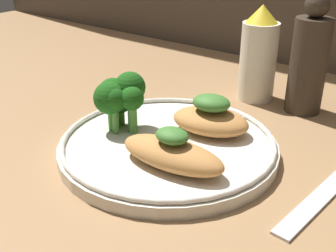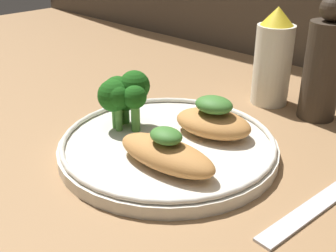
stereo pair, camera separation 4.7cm
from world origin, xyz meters
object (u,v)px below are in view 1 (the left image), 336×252
(broccoli_bunch, at_px, (119,96))
(pepper_grinder, at_px, (309,61))
(sauce_bottle, at_px, (260,56))
(plate, at_px, (168,145))

(broccoli_bunch, xyz_separation_m, pepper_grinder, (0.14, 0.22, 0.02))
(pepper_grinder, bearing_deg, sauce_bottle, 180.00)
(plate, distance_m, pepper_grinder, 0.23)
(sauce_bottle, xyz_separation_m, pepper_grinder, (0.07, -0.00, 0.01))
(plate, xyz_separation_m, pepper_grinder, (0.07, 0.21, 0.06))
(pepper_grinder, bearing_deg, plate, -109.26)
(broccoli_bunch, bearing_deg, plate, 6.65)
(sauce_bottle, height_order, pepper_grinder, pepper_grinder)
(broccoli_bunch, height_order, pepper_grinder, pepper_grinder)
(plate, bearing_deg, sauce_bottle, 89.46)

